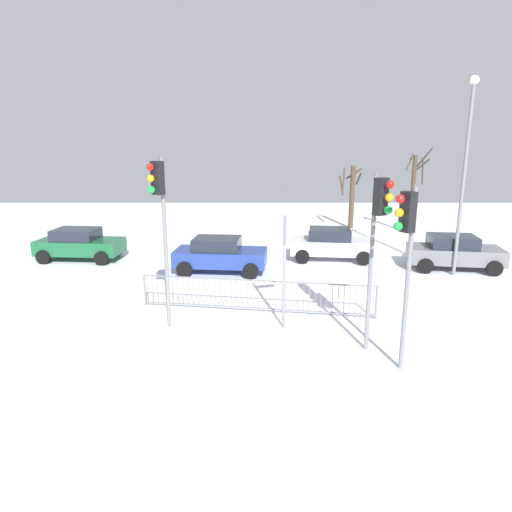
{
  "coord_description": "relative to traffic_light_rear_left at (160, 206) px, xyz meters",
  "views": [
    {
      "loc": [
        -0.05,
        -11.45,
        5.31
      ],
      "look_at": [
        -0.06,
        3.6,
        1.57
      ],
      "focal_mm": 32.1,
      "sensor_mm": 36.0,
      "label": 1
    }
  ],
  "objects": [
    {
      "name": "street_lamp",
      "position": [
        10.82,
        5.59,
        1.06
      ],
      "size": [
        0.36,
        0.36,
        7.76
      ],
      "color": "slate",
      "rests_on": "ground"
    },
    {
      "name": "traffic_light_mid_left",
      "position": [
        6.02,
        -2.52,
        -0.4
      ],
      "size": [
        0.53,
        0.4,
        4.37
      ],
      "rotation": [
        0.0,
        0.0,
        2.03
      ],
      "color": "slate",
      "rests_on": "ground"
    },
    {
      "name": "bare_tree_left",
      "position": [
        8.65,
        16.26,
        -1.48
      ],
      "size": [
        1.4,
        1.46,
        3.92
      ],
      "color": "#473828",
      "rests_on": "ground"
    },
    {
      "name": "car_white_far",
      "position": [
        6.14,
        8.12,
        -2.84
      ],
      "size": [
        3.96,
        2.28,
        1.47
      ],
      "rotation": [
        0.0,
        0.0,
        -0.11
      ],
      "color": "silver",
      "rests_on": "ground"
    },
    {
      "name": "car_green_mid",
      "position": [
        -5.53,
        8.09,
        -2.84
      ],
      "size": [
        3.93,
        2.19,
        1.47
      ],
      "rotation": [
        0.0,
        0.0,
        -0.08
      ],
      "color": "#195933",
      "rests_on": "ground"
    },
    {
      "name": "traffic_light_rear_left",
      "position": [
        0.0,
        0.0,
        0.0
      ],
      "size": [
        0.44,
        0.49,
        4.93
      ],
      "rotation": [
        0.0,
        0.0,
        2.52
      ],
      "color": "slate",
      "rests_on": "ground"
    },
    {
      "name": "traffic_light_rear_right",
      "position": [
        5.64,
        -1.52,
        -0.24
      ],
      "size": [
        0.44,
        0.49,
        4.6
      ],
      "rotation": [
        0.0,
        0.0,
        3.78
      ],
      "color": "slate",
      "rests_on": "ground"
    },
    {
      "name": "ground_plane",
      "position": [
        2.7,
        -1.1,
        -3.6
      ],
      "size": [
        60.0,
        60.0,
        0.0
      ],
      "primitive_type": "plane",
      "color": "white"
    },
    {
      "name": "pedestrian_guard_railing",
      "position": [
        2.65,
        1.34,
        -3.05
      ],
      "size": [
        7.47,
        1.27,
        1.07
      ],
      "rotation": [
        0.0,
        0.0,
        -0.16
      ],
      "color": "slate",
      "rests_on": "ground"
    },
    {
      "name": "direction_sign_post",
      "position": [
        3.52,
        0.06,
        -1.74
      ],
      "size": [
        0.76,
        0.3,
        3.34
      ],
      "rotation": [
        0.0,
        0.0,
        0.33
      ],
      "color": "slate",
      "rests_on": "ground"
    },
    {
      "name": "bare_tree_centre",
      "position": [
        11.95,
        14.55,
        -1.06
      ],
      "size": [
        1.46,
        1.6,
        5.04
      ],
      "color": "#473828",
      "rests_on": "ground"
    },
    {
      "name": "car_grey_near",
      "position": [
        11.14,
        6.48,
        -2.84
      ],
      "size": [
        4.01,
        2.38,
        1.47
      ],
      "rotation": [
        0.0,
        0.0,
        -0.14
      ],
      "color": "slate",
      "rests_on": "ground"
    },
    {
      "name": "car_blue_trailing",
      "position": [
        1.14,
        6.02,
        -2.84
      ],
      "size": [
        3.94,
        2.23,
        1.47
      ],
      "rotation": [
        0.0,
        0.0,
        -0.09
      ],
      "color": "navy",
      "rests_on": "ground"
    }
  ]
}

